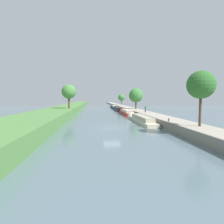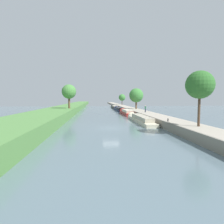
# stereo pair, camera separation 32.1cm
# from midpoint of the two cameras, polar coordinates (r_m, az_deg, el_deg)

# --- Properties ---
(ground_plane) EXTENTS (160.00, 160.00, 0.00)m
(ground_plane) POSITION_cam_midpoint_polar(r_m,az_deg,el_deg) (29.72, 0.07, -4.73)
(ground_plane) COLOR slate
(left_grassy_bank) EXTENTS (8.34, 260.00, 1.81)m
(left_grassy_bank) POSITION_cam_midpoint_polar(r_m,az_deg,el_deg) (30.97, -22.75, -3.00)
(left_grassy_bank) COLOR #518442
(left_grassy_bank) RESTS_ON ground_plane
(right_towpath) EXTENTS (3.84, 260.00, 1.14)m
(right_towpath) POSITION_cam_midpoint_polar(r_m,az_deg,el_deg) (32.01, 17.84, -3.26)
(right_towpath) COLOR #A89E8E
(right_towpath) RESTS_ON ground_plane
(stone_quay) EXTENTS (0.25, 260.00, 1.19)m
(stone_quay) POSITION_cam_midpoint_polar(r_m,az_deg,el_deg) (31.28, 14.38, -3.32)
(stone_quay) COLOR gray
(stone_quay) RESTS_ON ground_plane
(narrowboat_cream) EXTENTS (2.00, 16.97, 1.97)m
(narrowboat_cream) POSITION_cam_midpoint_polar(r_m,az_deg,el_deg) (38.06, 8.43, -2.02)
(narrowboat_cream) COLOR beige
(narrowboat_cream) RESTS_ON ground_plane
(narrowboat_red) EXTENTS (2.20, 14.14, 2.09)m
(narrowboat_red) POSITION_cam_midpoint_polar(r_m,az_deg,el_deg) (54.91, 4.36, -0.07)
(narrowboat_red) COLOR maroon
(narrowboat_red) RESTS_ON ground_plane
(narrowboat_navy) EXTENTS (2.08, 16.50, 1.98)m
(narrowboat_navy) POSITION_cam_midpoint_polar(r_m,az_deg,el_deg) (71.51, 2.10, 0.84)
(narrowboat_navy) COLOR #141E42
(narrowboat_navy) RESTS_ON ground_plane
(narrowboat_black) EXTENTS (2.00, 15.06, 1.90)m
(narrowboat_black) POSITION_cam_midpoint_polar(r_m,az_deg,el_deg) (88.37, 0.79, 1.50)
(narrowboat_black) COLOR black
(narrowboat_black) RESTS_ON ground_plane
(tree_rightbank_near) EXTENTS (3.38, 3.38, 6.72)m
(tree_rightbank_near) POSITION_cam_midpoint_polar(r_m,az_deg,el_deg) (25.79, 24.71, 7.23)
(tree_rightbank_near) COLOR #4C3828
(tree_rightbank_near) RESTS_ON right_towpath
(tree_rightbank_midnear) EXTENTS (4.45, 4.45, 6.51)m
(tree_rightbank_midnear) POSITION_cam_midpoint_polar(r_m,az_deg,el_deg) (62.22, 7.27, 4.85)
(tree_rightbank_midnear) COLOR brown
(tree_rightbank_midnear) RESTS_ON right_towpath
(tree_rightbank_midfar) EXTENTS (3.40, 3.40, 5.43)m
(tree_rightbank_midfar) POSITION_cam_midpoint_polar(r_m,az_deg,el_deg) (99.16, 3.06, 4.27)
(tree_rightbank_midfar) COLOR #4C3828
(tree_rightbank_midfar) RESTS_ON right_towpath
(tree_leftbank_downstream) EXTENTS (3.81, 3.81, 6.37)m
(tree_leftbank_downstream) POSITION_cam_midpoint_polar(r_m,az_deg,el_deg) (53.12, -12.35, 5.82)
(tree_leftbank_downstream) COLOR brown
(tree_leftbank_downstream) RESTS_ON left_grassy_bank
(person_walking) EXTENTS (0.34, 0.34, 1.66)m
(person_walking) POSITION_cam_midpoint_polar(r_m,az_deg,el_deg) (47.75, 9.97, 0.98)
(person_walking) COLOR #282D42
(person_walking) RESTS_ON right_towpath
(mooring_bollard_near) EXTENTS (0.16, 0.16, 0.45)m
(mooring_bollard_near) POSITION_cam_midpoint_polar(r_m,az_deg,el_deg) (29.56, 16.40, -2.28)
(mooring_bollard_near) COLOR black
(mooring_bollard_near) RESTS_ON right_towpath
(mooring_bollard_far) EXTENTS (0.16, 0.16, 0.45)m
(mooring_bollard_far) POSITION_cam_midpoint_polar(r_m,az_deg,el_deg) (95.42, 1.53, 2.19)
(mooring_bollard_far) COLOR black
(mooring_bollard_far) RESTS_ON right_towpath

